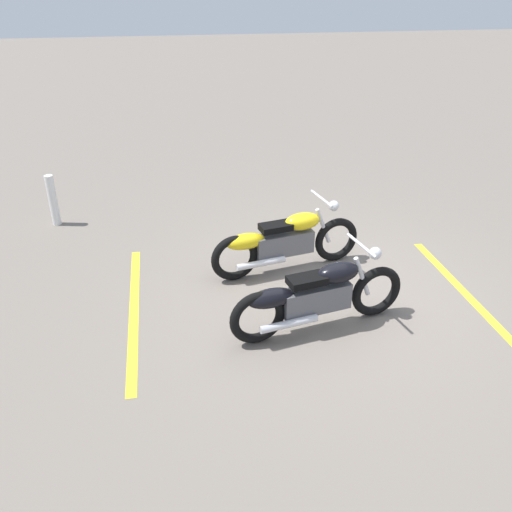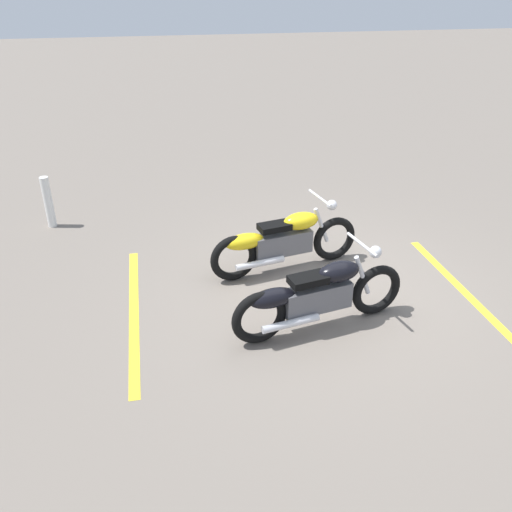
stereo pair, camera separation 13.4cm
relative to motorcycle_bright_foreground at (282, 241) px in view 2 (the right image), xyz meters
name	(u,v)px [view 2 (the right image)]	position (x,y,z in m)	size (l,w,h in m)	color
ground_plane	(334,292)	(-0.56, 0.71, -0.46)	(60.00, 60.00, 0.00)	slate
motorcycle_bright_foreground	(282,241)	(0.00, 0.00, 0.00)	(2.21, 0.75, 1.04)	black
motorcycle_dark_foreground	(317,295)	(-0.07, 1.44, 0.00)	(2.21, 0.75, 1.04)	black
bollard_post	(48,202)	(3.43, -2.14, -0.03)	(0.14, 0.14, 0.86)	white
parking_stripe_near	(469,296)	(-2.27, 1.15, -0.46)	(3.20, 0.12, 0.01)	yellow
parking_stripe_mid	(134,312)	(2.07, 0.71, -0.46)	(3.20, 0.12, 0.01)	yellow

